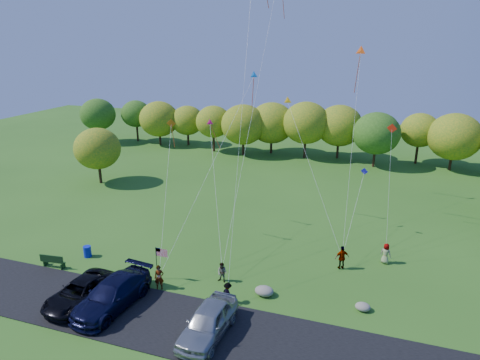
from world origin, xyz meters
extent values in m
plane|color=#2D5E1A|center=(0.00, 0.00, 0.00)|extent=(140.00, 140.00, 0.00)
cube|color=black|center=(0.00, -4.00, 0.03)|extent=(44.00, 6.00, 0.06)
cylinder|color=#3C2215|center=(-35.40, 36.38, 1.25)|extent=(0.36, 0.36, 2.51)
ellipsoid|color=#255015|center=(-35.40, 36.38, 4.80)|extent=(7.05, 7.05, 6.34)
cylinder|color=#3C2215|center=(-29.40, 38.93, 1.55)|extent=(0.36, 0.36, 3.09)
ellipsoid|color=#255015|center=(-29.40, 38.93, 5.10)|extent=(6.16, 6.16, 5.54)
cylinder|color=#3C2215|center=(-25.67, 36.89, 1.25)|extent=(0.36, 0.36, 2.50)
ellipsoid|color=#346E1B|center=(-25.67, 36.89, 4.40)|extent=(5.85, 5.85, 5.27)
cylinder|color=#3C2215|center=(-20.43, 36.52, 1.48)|extent=(0.36, 0.36, 2.96)
ellipsoid|color=#346E1B|center=(-20.43, 36.52, 4.61)|extent=(5.10, 5.10, 4.59)
cylinder|color=#3C2215|center=(-15.09, 38.94, 1.10)|extent=(0.36, 0.36, 2.21)
ellipsoid|color=#255015|center=(-15.09, 38.94, 4.39)|extent=(6.71, 6.71, 6.04)
cylinder|color=#3C2215|center=(-10.61, 39.41, 1.49)|extent=(0.36, 0.36, 2.99)
ellipsoid|color=#346E1B|center=(-10.61, 39.41, 5.15)|extent=(6.63, 6.63, 5.97)
cylinder|color=#3C2215|center=(-5.71, 36.11, 1.26)|extent=(0.36, 0.36, 2.52)
ellipsoid|color=#346E1B|center=(-5.71, 36.11, 4.83)|extent=(7.10, 7.10, 6.39)
cylinder|color=#3C2215|center=(-0.17, 38.85, 1.57)|extent=(0.36, 0.36, 3.14)
ellipsoid|color=#255015|center=(-0.17, 38.85, 5.03)|extent=(5.81, 5.81, 5.23)
cylinder|color=#3C2215|center=(5.68, 39.24, 1.53)|extent=(0.36, 0.36, 3.06)
ellipsoid|color=#255015|center=(5.68, 39.24, 4.79)|extent=(5.33, 5.33, 4.80)
cylinder|color=#3C2215|center=(9.65, 39.51, 1.29)|extent=(0.36, 0.36, 2.59)
ellipsoid|color=#346E1B|center=(9.65, 39.51, 4.82)|extent=(6.86, 6.86, 6.17)
cylinder|color=#3C2215|center=(15.49, 38.80, 1.56)|extent=(0.36, 0.36, 3.12)
ellipsoid|color=#346E1B|center=(15.49, 38.80, 5.23)|extent=(6.49, 6.49, 5.84)
cylinder|color=#3C2215|center=(19.66, 37.72, 1.30)|extent=(0.36, 0.36, 2.60)
ellipsoid|color=#346E1B|center=(19.66, 37.72, 4.33)|extent=(5.35, 5.35, 4.81)
cylinder|color=#3C2215|center=(-22.00, 18.00, 1.30)|extent=(0.36, 0.36, 2.60)
ellipsoid|color=#346E1B|center=(-22.00, 18.00, 4.42)|extent=(5.60, 5.60, 5.04)
imported|color=black|center=(-7.65, -4.04, 0.84)|extent=(2.93, 5.74, 1.55)
imported|color=black|center=(-5.28, -3.77, 1.00)|extent=(3.27, 6.69, 1.87)
imported|color=#9CA0A7|center=(1.92, -4.39, 1.00)|extent=(2.47, 5.62, 1.88)
imported|color=#4C4C59|center=(-3.38, -0.80, 0.93)|extent=(0.81, 0.70, 1.87)
imported|color=#4C4C59|center=(0.56, 1.55, 0.77)|extent=(0.83, 0.69, 1.55)
imported|color=#4C4C59|center=(1.87, -0.80, 0.76)|extent=(1.13, 0.99, 1.52)
imported|color=#4C4C59|center=(8.76, 6.33, 0.97)|extent=(1.23, 0.97, 1.95)
imported|color=#4C4C59|center=(11.99, 8.35, 0.86)|extent=(0.99, 0.84, 1.71)
cube|color=#143613|center=(-12.83, -0.70, 0.47)|extent=(2.02, 0.36, 0.07)
cube|color=#143613|center=(-12.83, -0.90, 0.81)|extent=(2.01, 0.29, 0.62)
cube|color=#143613|center=(-13.67, -0.70, 0.23)|extent=(0.14, 0.51, 0.47)
cube|color=#143613|center=(-11.99, -0.70, 0.23)|extent=(0.14, 0.51, 0.47)
cylinder|color=#0C1EB8|center=(-11.40, 1.57, 0.47)|extent=(0.62, 0.62, 0.93)
cylinder|color=black|center=(-4.20, 0.35, 1.33)|extent=(0.05, 0.05, 2.66)
cube|color=red|center=(-3.72, 0.35, 2.29)|extent=(0.96, 0.64, 0.02)
cube|color=navy|center=(-4.01, 0.36, 2.48)|extent=(0.38, 0.02, 0.30)
ellipsoid|color=gray|center=(3.99, 0.86, 0.34)|extent=(1.35, 1.05, 0.67)
ellipsoid|color=gray|center=(10.69, 1.28, 0.26)|extent=(1.01, 0.84, 0.53)
cone|color=blue|center=(-0.76, 13.47, 14.07)|extent=(0.86, 0.67, 0.72)
cone|color=yellow|center=(2.62, 12.61, 12.04)|extent=(0.86, 0.65, 0.71)
cone|color=#F15311|center=(8.35, 14.02, 16.23)|extent=(0.92, 0.35, 0.88)
cube|color=red|center=(11.41, 9.73, 10.73)|extent=(0.76, 0.24, 0.76)
cube|color=orange|center=(-5.83, 6.85, 10.56)|extent=(0.80, 0.26, 0.78)
cube|color=#1611AD|center=(9.59, 13.50, 6.00)|extent=(0.63, 0.26, 0.66)
cone|color=#C00D52|center=(-4.03, 10.78, 10.05)|extent=(0.76, 0.61, 0.63)
camera|label=1|loc=(10.73, -24.36, 17.31)|focal=32.00mm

